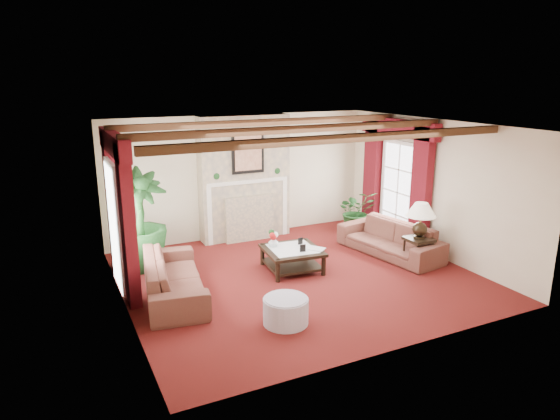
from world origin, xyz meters
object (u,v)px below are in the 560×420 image
coffee_table (292,259)px  side_table (418,252)px  ottoman (286,311)px  sofa_right (390,234)px  potted_palm (140,241)px  sofa_left (173,270)px

coffee_table → side_table: size_ratio=1.85×
coffee_table → ottoman: bearing=-113.8°
sofa_right → side_table: (0.11, -0.72, -0.16)m
sofa_right → ottoman: bearing=-71.8°
coffee_table → ottoman: coffee_table is taller
sofa_right → potted_palm: size_ratio=1.08×
sofa_left → ottoman: bearing=-134.4°
sofa_right → potted_palm: potted_palm is taller
coffee_table → ottoman: (-1.03, -1.81, -0.01)m
sofa_right → coffee_table: (-2.16, 0.10, -0.23)m
potted_palm → ottoman: bearing=-64.8°
potted_palm → sofa_right: bearing=-16.9°
sofa_left → coffee_table: 2.28m
sofa_left → side_table: bearing=-89.3°
coffee_table → potted_palm: bearing=158.3°
sofa_left → ottoman: sofa_left is taller
sofa_right → sofa_left: bearing=-99.2°
sofa_left → sofa_right: sofa_left is taller
coffee_table → side_table: 2.41m
sofa_right → side_table: bearing=-1.4°
potted_palm → coffee_table: 2.85m
sofa_left → coffee_table: size_ratio=2.32×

